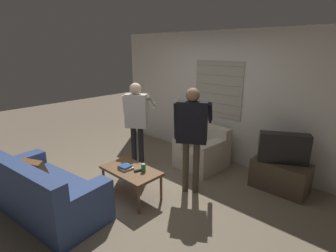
% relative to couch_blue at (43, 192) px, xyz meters
% --- Properties ---
extents(ground_plane, '(16.00, 16.00, 0.00)m').
position_rel_couch_blue_xyz_m(ground_plane, '(0.64, 1.29, -0.31)').
color(ground_plane, '#7F705B').
extents(wall_back, '(5.20, 0.08, 2.55)m').
position_rel_couch_blue_xyz_m(wall_back, '(0.64, 3.32, 0.97)').
color(wall_back, silver).
rests_on(wall_back, ground_plane).
extents(couch_blue, '(1.93, 1.04, 0.83)m').
position_rel_couch_blue_xyz_m(couch_blue, '(0.00, 0.00, 0.00)').
color(couch_blue, '#384C7F').
rests_on(couch_blue, ground_plane).
extents(armchair_beige, '(0.83, 0.88, 0.76)m').
position_rel_couch_blue_xyz_m(armchair_beige, '(0.74, 2.75, 0.00)').
color(armchair_beige, beige).
rests_on(armchair_beige, ground_plane).
extents(coffee_table, '(0.92, 0.52, 0.46)m').
position_rel_couch_blue_xyz_m(coffee_table, '(0.58, 1.10, 0.10)').
color(coffee_table, brown).
rests_on(coffee_table, ground_plane).
extents(tv_stand, '(0.86, 0.48, 0.48)m').
position_rel_couch_blue_xyz_m(tv_stand, '(2.17, 2.88, -0.07)').
color(tv_stand, '#4C3D2D').
rests_on(tv_stand, ground_plane).
extents(tv, '(0.75, 0.53, 0.48)m').
position_rel_couch_blue_xyz_m(tv, '(2.17, 2.88, 0.41)').
color(tv, black).
rests_on(tv, tv_stand).
extents(person_left_standing, '(0.50, 0.79, 1.64)m').
position_rel_couch_blue_xyz_m(person_left_standing, '(-0.14, 1.85, 0.72)').
color(person_left_standing, black).
rests_on(person_left_standing, ground_plane).
extents(person_right_standing, '(0.56, 0.80, 1.68)m').
position_rel_couch_blue_xyz_m(person_right_standing, '(1.15, 1.84, 0.76)').
color(person_right_standing, '#4C4233').
rests_on(person_right_standing, ground_plane).
extents(book_stack, '(0.23, 0.21, 0.06)m').
position_rel_couch_blue_xyz_m(book_stack, '(0.50, 1.06, 0.18)').
color(book_stack, beige).
rests_on(book_stack, coffee_table).
extents(soda_can, '(0.07, 0.07, 0.13)m').
position_rel_couch_blue_xyz_m(soda_can, '(0.77, 1.18, 0.21)').
color(soda_can, '#238E47').
rests_on(soda_can, coffee_table).
extents(spare_remote, '(0.08, 0.14, 0.02)m').
position_rel_couch_blue_xyz_m(spare_remote, '(0.71, 1.13, 0.16)').
color(spare_remote, black).
rests_on(spare_remote, coffee_table).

